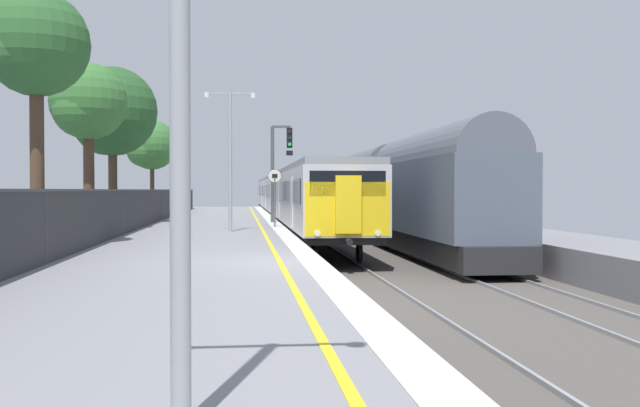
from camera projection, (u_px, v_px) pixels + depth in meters
name	position (u px, v px, depth m)	size (l,w,h in m)	color
ground	(410.00, 287.00, 17.02)	(17.40, 110.00, 1.21)	gray
commuter_train_at_platform	(287.00, 195.00, 52.86)	(2.83, 60.41, 3.81)	#B7B7BC
freight_train_adjacent_track	(395.00, 189.00, 35.29)	(2.60, 29.28, 4.82)	#232326
signal_gantry	(278.00, 162.00, 36.82)	(1.10, 0.24, 4.81)	#47474C
speed_limit_sign	(275.00, 190.00, 32.20)	(0.59, 0.08, 2.52)	#59595B
platform_lamp_mid	(230.00, 148.00, 28.85)	(2.00, 0.20, 5.48)	#93999E
platform_back_fence	(45.00, 225.00, 16.13)	(0.07, 99.00, 1.65)	#282B2D
background_tree_left	(111.00, 115.00, 35.88)	(4.31, 4.31, 7.58)	#473323
background_tree_centre	(33.00, 47.00, 20.98)	(3.01, 3.01, 7.29)	#473323
background_tree_right	(150.00, 146.00, 48.26)	(3.24, 3.24, 6.18)	#473323
background_tree_back	(86.00, 105.00, 29.47)	(3.07, 3.07, 6.69)	#473323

